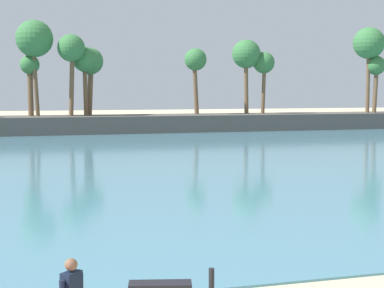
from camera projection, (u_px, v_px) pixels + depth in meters
name	position (u px, v px, depth m)	size (l,w,h in m)	color
sea	(40.00, 138.00, 55.84)	(220.00, 90.00, 0.06)	teal
palm_headland	(43.00, 106.00, 60.52)	(114.28, 6.02, 13.06)	#514C47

